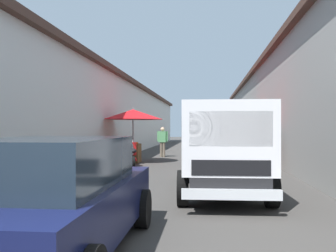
# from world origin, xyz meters

# --- Properties ---
(ground) EXTENTS (90.00, 90.00, 0.00)m
(ground) POSITION_xyz_m (13.50, 0.00, 0.00)
(ground) COLOR #3D3A38
(building_left_whitewash) EXTENTS (49.80, 7.50, 4.40)m
(building_left_whitewash) POSITION_xyz_m (15.75, 7.14, 2.21)
(building_left_whitewash) COLOR silver
(building_left_whitewash) RESTS_ON ground
(fruit_stall_near_left) EXTENTS (2.71, 2.71, 2.47)m
(fruit_stall_near_left) POSITION_xyz_m (14.18, 2.52, 1.94)
(fruit_stall_near_left) COLOR #9E9EA3
(fruit_stall_near_left) RESTS_ON ground
(fruit_stall_mid_lane) EXTENTS (2.72, 2.72, 2.12)m
(fruit_stall_mid_lane) POSITION_xyz_m (12.83, -1.83, 1.65)
(fruit_stall_mid_lane) COLOR #9E9EA3
(fruit_stall_mid_lane) RESTS_ON ground
(fruit_stall_far_left) EXTENTS (2.77, 2.77, 2.29)m
(fruit_stall_far_left) POSITION_xyz_m (17.58, -2.12, 1.82)
(fruit_stall_far_left) COLOR #9E9EA3
(fruit_stall_far_left) RESTS_ON ground
(hatchback_car) EXTENTS (3.93, 1.96, 1.45)m
(hatchback_car) POSITION_xyz_m (2.62, 1.01, 0.74)
(hatchback_car) COLOR #0F1438
(hatchback_car) RESTS_ON ground
(delivery_truck) EXTENTS (4.99, 2.12, 2.08)m
(delivery_truck) POSITION_xyz_m (6.31, -1.20, 1.04)
(delivery_truck) COLOR black
(delivery_truck) RESTS_ON ground
(vendor_by_crates) EXTENTS (0.56, 0.41, 1.60)m
(vendor_by_crates) POSITION_xyz_m (13.71, -2.76, 0.92)
(vendor_by_crates) COLOR navy
(vendor_by_crates) RESTS_ON ground
(vendor_in_shade) EXTENTS (0.33, 0.61, 1.60)m
(vendor_in_shade) POSITION_xyz_m (17.34, 1.57, 0.92)
(vendor_in_shade) COLOR #665B4C
(vendor_in_shade) RESTS_ON ground
(parked_scooter) EXTENTS (1.66, 0.59, 1.14)m
(parked_scooter) POSITION_xyz_m (12.85, 2.23, 0.45)
(parked_scooter) COLOR black
(parked_scooter) RESTS_ON ground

